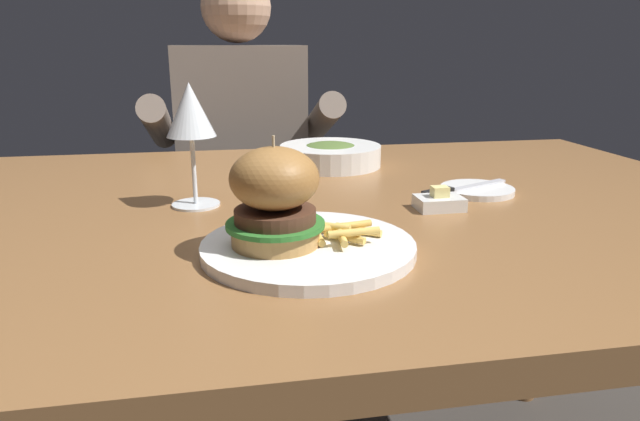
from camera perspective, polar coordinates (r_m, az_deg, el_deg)
dining_table at (r=0.94m, az=-0.34°, el=-3.45°), size 1.50×0.99×0.74m
main_plate at (r=0.69m, az=-1.18°, el=-3.71°), size 0.26×0.26×0.01m
burger_sandwich at (r=0.67m, az=-4.55°, el=1.39°), size 0.12×0.12×0.13m
fries_pile at (r=0.70m, az=2.02°, el=-2.10°), size 0.11×0.09×0.02m
wine_glass at (r=0.89m, az=-12.83°, el=9.31°), size 0.07×0.07×0.19m
bread_plate at (r=1.01m, az=15.44°, el=2.00°), size 0.12×0.12×0.01m
table_knife at (r=0.97m, az=13.62°, el=2.11°), size 0.18×0.09×0.01m
butter_dish at (r=0.89m, az=11.83°, el=0.85°), size 0.07×0.05×0.04m
soup_bowl at (r=1.19m, az=1.04°, el=5.62°), size 0.21×0.21×0.05m
diner_person at (r=1.70m, az=-7.67°, el=1.86°), size 0.51×0.36×1.18m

